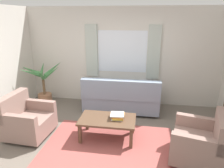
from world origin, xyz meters
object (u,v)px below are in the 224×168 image
object	(u,v)px
coffee_table	(107,121)
armchair_right	(202,142)
couch	(121,98)
potted_plant	(43,86)
book_stack_on_table	(118,116)
armchair_left	(26,120)

from	to	relation	value
coffee_table	armchair_right	bearing A→B (deg)	-14.08
couch	potted_plant	xyz separation A→B (m)	(-2.16, 0.13, 0.16)
book_stack_on_table	armchair_left	bearing A→B (deg)	-174.54
coffee_table	book_stack_on_table	world-z (taller)	book_stack_on_table
armchair_left	potted_plant	xyz separation A→B (m)	(-0.38, 1.54, 0.17)
armchair_right	potted_plant	distance (m)	4.12
armchair_left	potted_plant	distance (m)	1.59
armchair_left	potted_plant	world-z (taller)	potted_plant
armchair_left	coffee_table	world-z (taller)	armchair_left
armchair_left	potted_plant	bearing A→B (deg)	17.40
coffee_table	potted_plant	world-z (taller)	potted_plant
coffee_table	book_stack_on_table	size ratio (longest dim) A/B	3.71
armchair_right	potted_plant	xyz separation A→B (m)	(-3.70, 1.82, 0.17)
couch	armchair_left	xyz separation A→B (m)	(-1.78, -1.41, -0.01)
book_stack_on_table	couch	bearing A→B (deg)	92.99
armchair_right	book_stack_on_table	size ratio (longest dim) A/B	3.42
book_stack_on_table	coffee_table	bearing A→B (deg)	-168.63
book_stack_on_table	potted_plant	size ratio (longest dim) A/B	0.25
armchair_right	book_stack_on_table	xyz separation A→B (m)	(-1.47, 0.46, 0.14)
couch	potted_plant	size ratio (longest dim) A/B	1.62
couch	armchair_right	bearing A→B (deg)	132.25
book_stack_on_table	armchair_right	bearing A→B (deg)	-17.30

